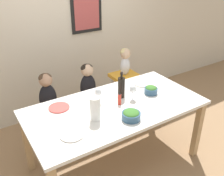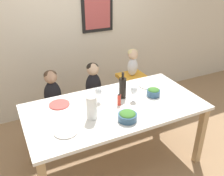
% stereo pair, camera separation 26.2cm
% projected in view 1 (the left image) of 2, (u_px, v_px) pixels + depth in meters
% --- Properties ---
extents(ground_plane, '(14.00, 14.00, 0.00)m').
position_uv_depth(ground_plane, '(115.00, 161.00, 3.01)').
color(ground_plane, '#9E7A56').
extents(wall_back, '(10.00, 0.09, 2.70)m').
position_uv_depth(wall_back, '(59.00, 25.00, 3.48)').
color(wall_back, beige).
rests_on(wall_back, ground_plane).
extents(dining_table, '(1.89, 0.96, 0.78)m').
position_uv_depth(dining_table, '(116.00, 113.00, 2.69)').
color(dining_table, white).
rests_on(dining_table, ground_plane).
extents(chair_far_left, '(0.44, 0.40, 0.47)m').
position_uv_depth(chair_far_left, '(50.00, 116.00, 3.16)').
color(chair_far_left, silver).
rests_on(chair_far_left, ground_plane).
extents(chair_far_center, '(0.44, 0.40, 0.47)m').
position_uv_depth(chair_far_center, '(89.00, 104.00, 3.42)').
color(chair_far_center, silver).
rests_on(chair_far_center, ground_plane).
extents(chair_right_highchair, '(0.37, 0.34, 0.70)m').
position_uv_depth(chair_right_highchair, '(125.00, 84.00, 3.63)').
color(chair_right_highchair, silver).
rests_on(chair_right_highchair, ground_plane).
extents(person_child_left, '(0.22, 0.17, 0.51)m').
position_uv_depth(person_child_left, '(47.00, 92.00, 3.00)').
color(person_child_left, black).
rests_on(person_child_left, chair_far_left).
extents(person_child_center, '(0.22, 0.17, 0.51)m').
position_uv_depth(person_child_center, '(88.00, 81.00, 3.26)').
color(person_child_center, black).
rests_on(person_child_center, chair_far_center).
extents(person_baby_right, '(0.15, 0.15, 0.39)m').
position_uv_depth(person_baby_right, '(125.00, 59.00, 3.46)').
color(person_baby_right, silver).
rests_on(person_baby_right, chair_right_highchair).
extents(wine_bottle, '(0.08, 0.08, 0.30)m').
position_uv_depth(wine_bottle, '(121.00, 87.00, 2.77)').
color(wine_bottle, black).
rests_on(wine_bottle, dining_table).
extents(paper_towel_roll, '(0.10, 0.10, 0.24)m').
position_uv_depth(paper_towel_roll, '(95.00, 109.00, 2.37)').
color(paper_towel_roll, white).
rests_on(paper_towel_roll, dining_table).
extents(wine_glass_near, '(0.07, 0.07, 0.18)m').
position_uv_depth(wine_glass_near, '(133.00, 89.00, 2.72)').
color(wine_glass_near, white).
rests_on(wine_glass_near, dining_table).
extents(wine_glass_far, '(0.07, 0.07, 0.18)m').
position_uv_depth(wine_glass_far, '(98.00, 92.00, 2.66)').
color(wine_glass_far, white).
rests_on(wine_glass_far, dining_table).
extents(salad_bowl_large, '(0.19, 0.19, 0.10)m').
position_uv_depth(salad_bowl_large, '(131.00, 115.00, 2.41)').
color(salad_bowl_large, '#335675').
rests_on(salad_bowl_large, dining_table).
extents(salad_bowl_small, '(0.15, 0.15, 0.10)m').
position_uv_depth(salad_bowl_small, '(151.00, 90.00, 2.87)').
color(salad_bowl_small, '#335675').
rests_on(salad_bowl_small, dining_table).
extents(dinner_plate_front_left, '(0.22, 0.22, 0.01)m').
position_uv_depth(dinner_plate_front_left, '(72.00, 135.00, 2.21)').
color(dinner_plate_front_left, silver).
rests_on(dinner_plate_front_left, dining_table).
extents(dinner_plate_back_left, '(0.22, 0.22, 0.01)m').
position_uv_depth(dinner_plate_back_left, '(59.00, 108.00, 2.61)').
color(dinner_plate_back_left, '#D14C47').
rests_on(dinner_plate_back_left, dining_table).
extents(dinner_plate_back_right, '(0.22, 0.22, 0.01)m').
position_uv_depth(dinner_plate_back_right, '(143.00, 84.00, 3.11)').
color(dinner_plate_back_right, silver).
rests_on(dinner_plate_back_right, dining_table).
extents(condiment_bottle_hot_sauce, '(0.04, 0.04, 0.14)m').
position_uv_depth(condiment_bottle_hot_sauce, '(120.00, 99.00, 2.64)').
color(condiment_bottle_hot_sauce, red).
rests_on(condiment_bottle_hot_sauce, dining_table).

